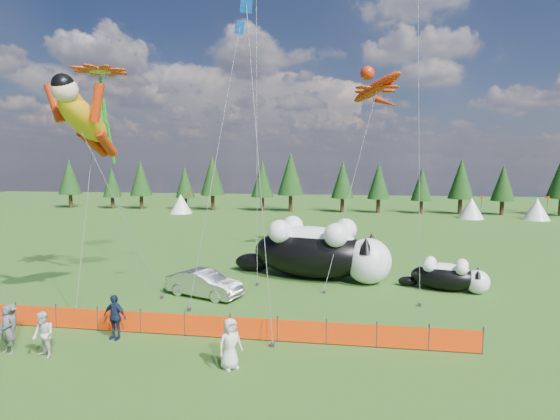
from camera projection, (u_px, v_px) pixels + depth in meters
ground at (227, 313)px, 21.41m from camera, size 160.00×160.00×0.00m
safety_fence at (207, 326)px, 18.41m from camera, size 22.06×0.06×1.10m
tree_line at (308, 185)px, 65.20m from camera, size 90.00×4.00×8.00m
festival_tents at (386, 207)px, 58.92m from camera, size 50.00×3.20×2.80m
cat_large at (318, 250)px, 27.76m from camera, size 10.33×5.49×3.78m
cat_small at (448, 276)px, 25.16m from camera, size 4.95×2.66×1.81m
car at (204, 284)px, 24.06m from camera, size 4.61×2.87×1.44m
spectator_a at (7, 330)px, 16.81m from camera, size 0.76×0.57×1.89m
spectator_b at (43, 335)px, 16.45m from camera, size 1.00×0.84×1.78m
spectator_c at (115, 317)px, 18.25m from camera, size 1.20×0.79×1.89m
spectator_d at (11, 322)px, 18.07m from camera, size 1.09×1.05×1.55m
spectator_e at (230, 344)px, 15.58m from camera, size 1.06×1.05×1.85m
superhero_kite at (84, 119)px, 21.21m from camera, size 5.14×4.78×11.81m
gecko_kite at (376, 88)px, 33.18m from camera, size 7.17×14.25×17.02m
flower_kite at (100, 74)px, 24.69m from camera, size 3.22×6.94×13.53m
diamond_kite_a at (237, 41)px, 24.71m from camera, size 2.01×5.53×16.06m
diamond_kite_c at (247, 20)px, 18.94m from camera, size 2.21×3.21×15.01m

